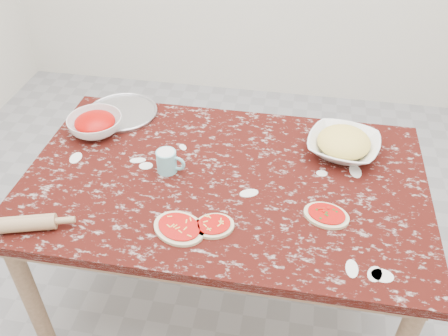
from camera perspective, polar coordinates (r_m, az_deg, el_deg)
ground at (r=2.48m, az=-0.00°, el=-14.48°), size 4.00×4.00×0.00m
worktable at (r=1.98m, az=-0.00°, el=-2.98°), size 1.60×1.00×0.75m
pizza_tray at (r=2.35m, az=-11.94°, el=6.39°), size 0.41×0.41×0.01m
sauce_bowl at (r=2.24m, az=-14.94°, el=4.94°), size 0.28×0.28×0.08m
cheese_bowl at (r=2.10m, az=13.87°, el=2.53°), size 0.35×0.35×0.07m
flour_mug at (r=1.95m, az=-6.69°, el=0.80°), size 0.12×0.08×0.09m
pizza_left at (r=1.72m, az=-5.32°, el=-7.07°), size 0.24×0.22×0.02m
pizza_mid at (r=1.72m, az=-1.18°, el=-6.82°), size 0.18×0.17×0.02m
pizza_right at (r=1.80m, az=11.98°, el=-5.46°), size 0.20×0.17×0.02m
rolling_pin at (r=1.85m, az=-23.56°, el=-6.13°), size 0.29×0.14×0.06m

